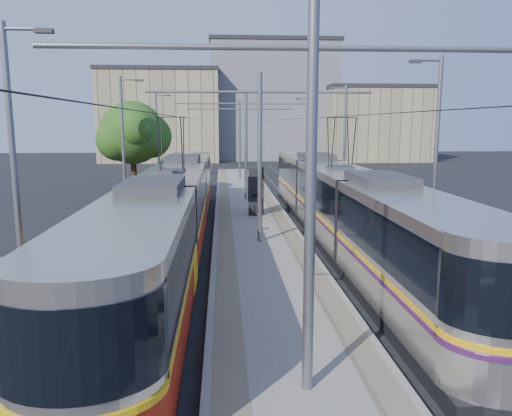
{
  "coord_description": "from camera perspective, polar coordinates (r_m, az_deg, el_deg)",
  "views": [
    {
      "loc": [
        -1.55,
        -12.66,
        5.25
      ],
      "look_at": [
        -0.11,
        8.74,
        1.6
      ],
      "focal_mm": 35.0,
      "sensor_mm": 36.0,
      "label": 1
    }
  ],
  "objects": [
    {
      "name": "shelter",
      "position": [
        27.35,
        0.02,
        2.1
      ],
      "size": [
        0.96,
        1.3,
        2.58
      ],
      "rotation": [
        0.0,
        0.0,
        -0.22
      ],
      "color": "black",
      "rests_on": "platform"
    },
    {
      "name": "tree",
      "position": [
        34.69,
        -13.45,
        8.25
      ],
      "size": [
        4.64,
        4.29,
        6.74
      ],
      "color": "#382314",
      "rests_on": "ground"
    },
    {
      "name": "tram_right",
      "position": [
        22.4,
        9.48,
        0.82
      ],
      "size": [
        2.43,
        28.14,
        5.5
      ],
      "color": "black",
      "rests_on": "ground"
    },
    {
      "name": "building_left",
      "position": [
        73.16,
        -10.67,
        10.32
      ],
      "size": [
        16.32,
        12.24,
        12.6
      ],
      "color": "tan",
      "rests_on": "ground"
    },
    {
      "name": "ground",
      "position": [
        13.79,
        2.97,
        -12.73
      ],
      "size": [
        160.0,
        160.0,
        0.0
      ],
      "primitive_type": "plane",
      "color": "black",
      "rests_on": "ground"
    },
    {
      "name": "building_right",
      "position": [
        73.87,
        13.28,
        9.37
      ],
      "size": [
        14.28,
        10.2,
        10.4
      ],
      "color": "tan",
      "rests_on": "ground"
    },
    {
      "name": "track_arrow",
      "position": [
        11.18,
        -14.73,
        -18.65
      ],
      "size": [
        1.2,
        5.0,
        0.01
      ],
      "primitive_type": "cube",
      "color": "silver",
      "rests_on": "ground"
    },
    {
      "name": "tactile_strip_right",
      "position": [
        30.22,
        1.89,
        0.23
      ],
      "size": [
        0.7,
        50.0,
        0.01
      ],
      "primitive_type": "cube",
      "color": "gray",
      "rests_on": "platform"
    },
    {
      "name": "tram_left",
      "position": [
        20.9,
        -9.43,
        -0.23
      ],
      "size": [
        2.43,
        29.09,
        5.5
      ],
      "color": "black",
      "rests_on": "ground"
    },
    {
      "name": "rails",
      "position": [
        30.16,
        -0.85,
        -0.34
      ],
      "size": [
        8.71,
        70.0,
        0.03
      ],
      "color": "gray",
      "rests_on": "ground"
    },
    {
      "name": "platform",
      "position": [
        30.13,
        -0.85,
        -0.09
      ],
      "size": [
        4.0,
        50.0,
        0.3
      ],
      "primitive_type": "cube",
      "color": "gray",
      "rests_on": "ground"
    },
    {
      "name": "building_centre",
      "position": [
        77.1,
        1.8,
        12.05
      ],
      "size": [
        18.36,
        14.28,
        16.94
      ],
      "color": "slate",
      "rests_on": "ground"
    },
    {
      "name": "tactile_strip_left",
      "position": [
        30.07,
        -3.62,
        0.17
      ],
      "size": [
        0.7,
        50.0,
        0.01
      ],
      "primitive_type": "cube",
      "color": "gray",
      "rests_on": "platform"
    },
    {
      "name": "catenary",
      "position": [
        26.87,
        -0.55,
        8.11
      ],
      "size": [
        9.2,
        70.0,
        7.0
      ],
      "color": "slate",
      "rests_on": "platform"
    },
    {
      "name": "street_lamps",
      "position": [
        33.71,
        -1.23,
        7.84
      ],
      "size": [
        15.18,
        38.22,
        8.0
      ],
      "color": "slate",
      "rests_on": "ground"
    }
  ]
}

